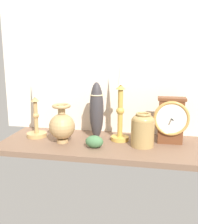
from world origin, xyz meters
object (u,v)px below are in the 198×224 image
(candlestick_tall_left, at_px, (36,115))
(brass_vase_jar, at_px, (143,129))
(candlestick_tall_center, at_px, (120,111))
(brass_vase_bulbous, at_px, (62,125))
(mantel_clock, at_px, (171,120))
(tall_ceramic_vase, at_px, (97,110))

(candlestick_tall_left, relative_size, brass_vase_jar, 2.72)
(candlestick_tall_left, bearing_deg, candlestick_tall_center, 3.10)
(candlestick_tall_left, bearing_deg, brass_vase_jar, -4.16)
(brass_vase_bulbous, height_order, brass_vase_jar, brass_vase_bulbous)
(candlestick_tall_left, height_order, brass_vase_bulbous, candlestick_tall_left)
(candlestick_tall_center, xyz_separation_m, brass_vase_bulbous, (-0.25, -0.08, -0.06))
(candlestick_tall_center, relative_size, brass_vase_jar, 2.78)
(mantel_clock, height_order, candlestick_tall_center, candlestick_tall_center)
(tall_ceramic_vase, bearing_deg, brass_vase_bulbous, -146.75)
(candlestick_tall_left, bearing_deg, tall_ceramic_vase, 6.67)
(candlestick_tall_left, relative_size, brass_vase_bulbous, 2.28)
(mantel_clock, distance_m, tall_ceramic_vase, 0.34)
(candlestick_tall_center, height_order, brass_vase_jar, candlestick_tall_center)
(brass_vase_bulbous, bearing_deg, candlestick_tall_left, 159.01)
(brass_vase_bulbous, height_order, tall_ceramic_vase, tall_ceramic_vase)
(candlestick_tall_center, xyz_separation_m, tall_ceramic_vase, (-0.11, 0.01, -0.00))
(candlestick_tall_center, relative_size, tall_ceramic_vase, 1.54)
(mantel_clock, distance_m, candlestick_tall_center, 0.22)
(brass_vase_bulbous, distance_m, tall_ceramic_vase, 0.17)
(mantel_clock, height_order, brass_vase_bulbous, mantel_clock)
(mantel_clock, bearing_deg, tall_ceramic_vase, 178.69)
(mantel_clock, relative_size, candlestick_tall_left, 0.52)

